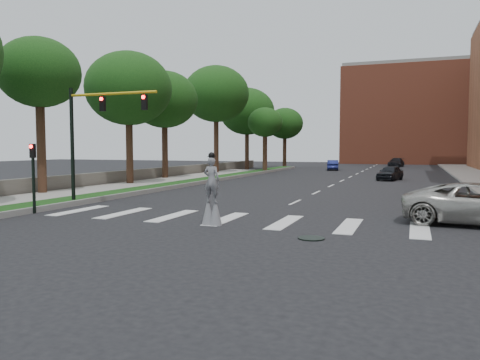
% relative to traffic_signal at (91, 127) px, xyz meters
% --- Properties ---
extents(ground_plane, '(160.00, 160.00, 0.00)m').
position_rel_traffic_signal_xyz_m(ground_plane, '(9.78, -3.00, -4.15)').
color(ground_plane, black).
rests_on(ground_plane, ground).
extents(grass_median, '(2.00, 60.00, 0.25)m').
position_rel_traffic_signal_xyz_m(grass_median, '(-1.72, 17.00, -4.03)').
color(grass_median, '#123A10').
rests_on(grass_median, ground).
extents(median_curb, '(0.20, 60.00, 0.28)m').
position_rel_traffic_signal_xyz_m(median_curb, '(-0.67, 17.00, -4.01)').
color(median_curb, gray).
rests_on(median_curb, ground).
extents(sidewalk_left, '(4.00, 60.00, 0.18)m').
position_rel_traffic_signal_xyz_m(sidewalk_left, '(-4.72, 7.00, -4.06)').
color(sidewalk_left, gray).
rests_on(sidewalk_left, ground).
extents(stone_wall, '(0.50, 56.00, 1.10)m').
position_rel_traffic_signal_xyz_m(stone_wall, '(-7.22, 19.00, -3.60)').
color(stone_wall, '#59544C').
rests_on(stone_wall, ground).
extents(manhole, '(0.90, 0.90, 0.04)m').
position_rel_traffic_signal_xyz_m(manhole, '(12.78, -5.00, -4.13)').
color(manhole, black).
rests_on(manhole, ground).
extents(building_backdrop, '(26.00, 14.00, 18.00)m').
position_rel_traffic_signal_xyz_m(building_backdrop, '(15.78, 75.00, 4.85)').
color(building_backdrop, '#B05237').
rests_on(building_backdrop, ground).
extents(traffic_signal, '(5.30, 0.23, 6.20)m').
position_rel_traffic_signal_xyz_m(traffic_signal, '(0.00, 0.00, 0.00)').
color(traffic_signal, black).
rests_on(traffic_signal, ground).
extents(secondary_signal, '(0.25, 0.21, 3.23)m').
position_rel_traffic_signal_xyz_m(secondary_signal, '(-0.52, -3.50, -2.20)').
color(secondary_signal, black).
rests_on(secondary_signal, ground).
extents(stilt_performer, '(0.84, 0.53, 2.87)m').
position_rel_traffic_signal_xyz_m(stilt_performer, '(8.53, -3.62, -3.01)').
color(stilt_performer, '#372116').
rests_on(stilt_performer, ground).
extents(car_near, '(2.58, 4.32, 1.38)m').
position_rel_traffic_signal_xyz_m(car_near, '(13.87, 25.26, -3.46)').
color(car_near, black).
rests_on(car_near, ground).
extents(car_mid, '(2.08, 4.31, 1.36)m').
position_rel_traffic_signal_xyz_m(car_mid, '(5.72, 42.84, -3.47)').
color(car_mid, navy).
rests_on(car_mid, ground).
extents(car_far, '(2.60, 5.05, 1.40)m').
position_rel_traffic_signal_xyz_m(car_far, '(13.31, 57.12, -3.45)').
color(car_far, black).
rests_on(car_far, ground).
extents(tree_1, '(5.16, 5.16, 9.96)m').
position_rel_traffic_signal_xyz_m(tree_1, '(-6.30, 3.13, 3.54)').
color(tree_1, '#372116').
rests_on(tree_1, ground).
extents(tree_2, '(6.89, 6.89, 10.68)m').
position_rel_traffic_signal_xyz_m(tree_2, '(-5.55, 11.85, 3.57)').
color(tree_2, '#372116').
rests_on(tree_2, ground).
extents(tree_3, '(6.32, 6.32, 10.27)m').
position_rel_traffic_signal_xyz_m(tree_3, '(-6.34, 18.94, 3.39)').
color(tree_3, '#372116').
rests_on(tree_3, ground).
extents(tree_4, '(7.58, 7.58, 12.41)m').
position_rel_traffic_signal_xyz_m(tree_4, '(-5.54, 29.43, 5.00)').
color(tree_4, '#372116').
rests_on(tree_4, ground).
extents(tree_5, '(7.55, 7.55, 11.20)m').
position_rel_traffic_signal_xyz_m(tree_5, '(-5.73, 40.52, 3.81)').
color(tree_5, '#372116').
rests_on(tree_5, ground).
extents(tree_6, '(4.23, 4.23, 7.92)m').
position_rel_traffic_signal_xyz_m(tree_6, '(-1.18, 34.32, 1.88)').
color(tree_6, '#372116').
rests_on(tree_6, ground).
extents(tree_7, '(5.47, 5.47, 8.98)m').
position_rel_traffic_signal_xyz_m(tree_7, '(-2.38, 48.05, 2.45)').
color(tree_7, '#372116').
rests_on(tree_7, ground).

